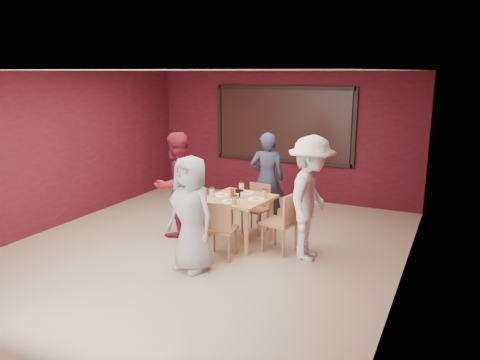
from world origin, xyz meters
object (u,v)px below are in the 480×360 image
at_px(chair_back, 257,205).
at_px(diner_front, 191,214).
at_px(diner_back, 267,179).
at_px(chair_front, 219,227).
at_px(chair_left, 193,212).
at_px(diner_left, 176,185).
at_px(chair_right, 284,219).
at_px(dining_table, 238,203).
at_px(diner_right, 311,198).

distance_m(chair_back, diner_front, 1.95).
relative_size(diner_front, diner_back, 0.97).
xyz_separation_m(chair_front, chair_left, (-0.87, 0.68, -0.07)).
bearing_deg(diner_left, chair_right, 107.17).
height_order(chair_left, diner_front, diner_front).
bearing_deg(chair_left, chair_back, 40.22).
distance_m(dining_table, chair_back, 0.71).
height_order(chair_left, diner_right, diner_right).
height_order(diner_front, diner_back, diner_back).
distance_m(chair_back, diner_right, 1.51).
xyz_separation_m(chair_left, diner_front, (0.69, -1.18, 0.39)).
bearing_deg(diner_left, diner_right, 106.33).
relative_size(diner_front, diner_left, 0.93).
bearing_deg(diner_right, chair_front, 114.67).
height_order(chair_back, chair_left, chair_back).
xyz_separation_m(chair_left, chair_right, (1.65, -0.01, 0.10)).
distance_m(chair_front, diner_front, 0.62).
bearing_deg(diner_front, chair_right, 65.19).
xyz_separation_m(chair_left, diner_left, (-0.32, -0.02, 0.45)).
height_order(chair_front, chair_right, chair_right).
xyz_separation_m(diner_front, diner_back, (0.15, 2.41, 0.03)).
distance_m(diner_left, diner_right, 2.39).
bearing_deg(diner_right, diner_front, 126.17).
xyz_separation_m(dining_table, diner_front, (-0.13, -1.24, 0.14)).
xyz_separation_m(diner_left, diner_right, (2.39, -0.02, 0.05)).
relative_size(chair_left, diner_right, 0.42).
relative_size(dining_table, diner_front, 0.66).
height_order(dining_table, chair_left, dining_table).
height_order(chair_front, diner_left, diner_left).
relative_size(diner_back, diner_left, 0.96).
height_order(dining_table, diner_right, diner_right).
bearing_deg(chair_left, diner_back, 55.40).
bearing_deg(chair_left, dining_table, 3.96).
relative_size(diner_left, diner_right, 0.95).
bearing_deg(chair_front, diner_right, 27.94).
bearing_deg(chair_back, chair_front, -89.77).
bearing_deg(diner_left, diner_front, 57.92).
bearing_deg(diner_left, chair_front, 77.83).
distance_m(dining_table, diner_back, 1.18).
xyz_separation_m(chair_right, diner_back, (-0.80, 1.24, 0.31)).
bearing_deg(diner_left, diner_back, 153.92).
height_order(dining_table, diner_back, diner_back).
distance_m(chair_right, diner_back, 1.51).
relative_size(chair_left, diner_back, 0.46).
xyz_separation_m(chair_front, diner_right, (1.20, 0.64, 0.42)).
distance_m(chair_left, diner_back, 1.55).
distance_m(chair_front, diner_right, 1.42).
relative_size(chair_left, chair_right, 0.81).
xyz_separation_m(chair_back, diner_back, (-0.02, 0.49, 0.38)).
bearing_deg(chair_right, diner_right, -4.45).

